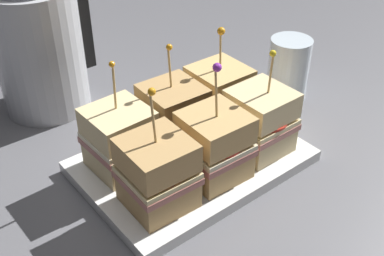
# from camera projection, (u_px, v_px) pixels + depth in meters

# --- Properties ---
(ground_plane) EXTENTS (6.00, 6.00, 0.00)m
(ground_plane) POSITION_uv_depth(u_px,v_px,m) (192.00, 166.00, 0.73)
(ground_plane) COLOR slate
(serving_platter) EXTENTS (0.32, 0.22, 0.02)m
(serving_platter) POSITION_uv_depth(u_px,v_px,m) (192.00, 161.00, 0.72)
(serving_platter) COLOR white
(serving_platter) RESTS_ON ground_plane
(sandwich_front_left) EXTENTS (0.09, 0.09, 0.17)m
(sandwich_front_left) POSITION_uv_depth(u_px,v_px,m) (157.00, 174.00, 0.61)
(sandwich_front_left) COLOR tan
(sandwich_front_left) RESTS_ON serving_platter
(sandwich_front_center) EXTENTS (0.09, 0.09, 0.17)m
(sandwich_front_center) POSITION_uv_depth(u_px,v_px,m) (216.00, 145.00, 0.66)
(sandwich_front_center) COLOR tan
(sandwich_front_center) RESTS_ON serving_platter
(sandwich_front_right) EXTENTS (0.09, 0.09, 0.16)m
(sandwich_front_right) POSITION_uv_depth(u_px,v_px,m) (260.00, 121.00, 0.71)
(sandwich_front_right) COLOR beige
(sandwich_front_right) RESTS_ON serving_platter
(sandwich_back_left) EXTENTS (0.09, 0.09, 0.17)m
(sandwich_back_left) POSITION_uv_depth(u_px,v_px,m) (120.00, 139.00, 0.67)
(sandwich_back_left) COLOR beige
(sandwich_back_left) RESTS_ON serving_platter
(sandwich_back_center) EXTENTS (0.09, 0.09, 0.16)m
(sandwich_back_center) POSITION_uv_depth(u_px,v_px,m) (174.00, 116.00, 0.72)
(sandwich_back_center) COLOR tan
(sandwich_back_center) RESTS_ON serving_platter
(sandwich_back_right) EXTENTS (0.09, 0.09, 0.17)m
(sandwich_back_right) POSITION_uv_depth(u_px,v_px,m) (219.00, 96.00, 0.76)
(sandwich_back_right) COLOR tan
(sandwich_back_right) RESTS_ON serving_platter
(kettle_steel) EXTENTS (0.17, 0.15, 0.25)m
(kettle_steel) POSITION_uv_depth(u_px,v_px,m) (39.00, 48.00, 0.81)
(kettle_steel) COLOR #B7BABF
(kettle_steel) RESTS_ON ground_plane
(drinking_glass) EXTENTS (0.07, 0.07, 0.11)m
(drinking_glass) POSITION_uv_depth(u_px,v_px,m) (288.00, 69.00, 0.86)
(drinking_glass) COLOR silver
(drinking_glass) RESTS_ON ground_plane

